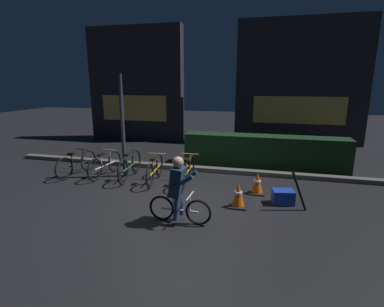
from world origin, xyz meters
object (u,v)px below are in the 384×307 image
at_px(parked_bike_center_left, 130,166).
at_px(traffic_cone_near, 238,195).
at_px(closed_umbrella, 299,191).
at_px(cyclist, 179,190).
at_px(parked_bike_left_mid, 105,165).
at_px(traffic_cone_far, 257,183).
at_px(parked_bike_center_right, 155,170).
at_px(blue_crate, 283,197).
at_px(parked_bike_right_mid, 188,171).
at_px(parked_bike_leftmost, 77,164).
at_px(street_post, 123,127).

height_order(parked_bike_center_left, traffic_cone_near, parked_bike_center_left).
xyz_separation_m(traffic_cone_near, closed_umbrella, (1.19, 0.15, 0.15)).
distance_m(parked_bike_center_left, cyclist, 2.92).
bearing_deg(parked_bike_left_mid, traffic_cone_far, -89.08).
height_order(parked_bike_center_right, cyclist, cyclist).
height_order(parked_bike_center_right, blue_crate, parked_bike_center_right).
bearing_deg(parked_bike_center_left, parked_bike_left_mid, 83.99).
height_order(traffic_cone_near, blue_crate, traffic_cone_near).
distance_m(parked_bike_center_left, parked_bike_center_right, 0.76).
bearing_deg(parked_bike_center_left, traffic_cone_far, -100.12).
relative_size(parked_bike_right_mid, closed_umbrella, 1.85).
relative_size(parked_bike_center_right, parked_bike_right_mid, 0.97).
relative_size(parked_bike_center_right, traffic_cone_far, 3.02).
relative_size(traffic_cone_near, closed_umbrella, 0.62).
xyz_separation_m(parked_bike_left_mid, closed_umbrella, (4.91, -1.02, 0.09)).
xyz_separation_m(blue_crate, cyclist, (-1.89, -1.36, 0.48)).
bearing_deg(parked_bike_leftmost, parked_bike_center_left, -76.84).
relative_size(parked_bike_right_mid, cyclist, 1.26).
distance_m(parked_bike_left_mid, blue_crate, 4.70).
relative_size(street_post, parked_bike_center_left, 1.65).
bearing_deg(parked_bike_left_mid, closed_umbrella, -96.71).
bearing_deg(parked_bike_center_right, parked_bike_center_left, 75.68).
relative_size(traffic_cone_near, cyclist, 0.43).
bearing_deg(parked_bike_leftmost, cyclist, -110.16).
distance_m(parked_bike_right_mid, cyclist, 2.16).
relative_size(parked_bike_right_mid, traffic_cone_near, 2.96).
distance_m(parked_bike_center_right, blue_crate, 3.21).
bearing_deg(blue_crate, parked_bike_leftmost, 173.15).
xyz_separation_m(parked_bike_right_mid, closed_umbrella, (2.58, -1.00, 0.08)).
bearing_deg(blue_crate, parked_bike_right_mid, 161.98).
height_order(parked_bike_leftmost, closed_umbrella, closed_umbrella).
bearing_deg(parked_bike_center_right, parked_bike_leftmost, 83.79).
relative_size(parked_bike_leftmost, parked_bike_center_left, 0.91).
distance_m(parked_bike_center_right, parked_bike_right_mid, 0.85).
distance_m(traffic_cone_far, closed_umbrella, 1.12).
bearing_deg(parked_bike_leftmost, blue_crate, -87.50).
bearing_deg(parked_bike_left_mid, blue_crate, -94.41).
relative_size(parked_bike_center_left, closed_umbrella, 1.93).
bearing_deg(closed_umbrella, parked_bike_right_mid, -25.72).
height_order(traffic_cone_near, closed_umbrella, closed_umbrella).
xyz_separation_m(parked_bike_leftmost, parked_bike_center_left, (1.55, 0.10, 0.03)).
xyz_separation_m(street_post, traffic_cone_near, (3.21, -1.30, -1.10)).
bearing_deg(street_post, traffic_cone_far, -6.77).
bearing_deg(parked_bike_right_mid, traffic_cone_near, -132.00).
bearing_deg(parked_bike_center_right, cyclist, -154.10).
bearing_deg(parked_bike_leftmost, traffic_cone_near, -93.72).
bearing_deg(parked_bike_center_left, blue_crate, -106.33).
height_order(parked_bike_center_left, blue_crate, parked_bike_center_left).
relative_size(parked_bike_leftmost, parked_bike_right_mid, 0.95).
distance_m(parked_bike_leftmost, cyclist, 4.09).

